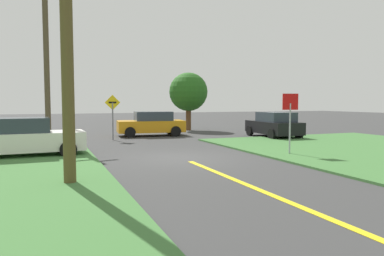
{
  "coord_description": "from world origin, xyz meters",
  "views": [
    {
      "loc": [
        -5.06,
        -13.84,
        2.27
      ],
      "look_at": [
        1.45,
        2.45,
        1.02
      ],
      "focal_mm": 34.29,
      "sensor_mm": 36.0,
      "label": 1
    }
  ],
  "objects": [
    {
      "name": "ground_plane",
      "position": [
        0.0,
        0.0,
        0.0
      ],
      "size": [
        120.0,
        120.0,
        0.0
      ],
      "primitive_type": "plane",
      "color": "#373737"
    },
    {
      "name": "lane_stripe_center",
      "position": [
        0.0,
        -8.0,
        0.01
      ],
      "size": [
        0.2,
        14.0,
        0.01
      ],
      "primitive_type": "cube",
      "color": "yellow",
      "rests_on": "ground"
    },
    {
      "name": "stop_sign",
      "position": [
        4.52,
        -1.02,
        1.82
      ],
      "size": [
        0.67,
        0.2,
        2.62
      ],
      "rotation": [
        0.0,
        0.0,
        2.89
      ],
      "color": "#9EA0A8",
      "rests_on": "ground"
    },
    {
      "name": "parked_car_near_building",
      "position": [
        -5.93,
        2.63,
        0.81
      ],
      "size": [
        4.63,
        2.14,
        1.62
      ],
      "rotation": [
        0.0,
        0.0,
        0.03
      ],
      "color": "white",
      "rests_on": "ground"
    },
    {
      "name": "car_approaching_junction",
      "position": [
        1.49,
        9.88,
        0.81
      ],
      "size": [
        4.54,
        2.46,
        1.62
      ],
      "rotation": [
        0.0,
        0.0,
        3.04
      ],
      "color": "orange",
      "rests_on": "ground"
    },
    {
      "name": "car_on_crossroad",
      "position": [
        8.48,
        5.9,
        0.81
      ],
      "size": [
        2.29,
        4.27,
        1.62
      ],
      "rotation": [
        0.0,
        0.0,
        1.52
      ],
      "color": "black",
      "rests_on": "ground"
    },
    {
      "name": "utility_pole_near",
      "position": [
        -4.49,
        -3.42,
        4.3
      ],
      "size": [
        1.79,
        0.46,
        8.4
      ],
      "color": "brown",
      "rests_on": "ground"
    },
    {
      "name": "utility_pole_mid",
      "position": [
        -4.95,
        8.28,
        4.7
      ],
      "size": [
        1.78,
        0.54,
        9.17
      ],
      "color": "#4E412C",
      "rests_on": "ground"
    },
    {
      "name": "direction_sign",
      "position": [
        -1.39,
        8.02,
        1.67
      ],
      "size": [
        0.91,
        0.08,
        2.68
      ],
      "color": "slate",
      "rests_on": "ground"
    },
    {
      "name": "oak_tree_left",
      "position": [
        5.52,
        13.41,
        3.04
      ],
      "size": [
        3.05,
        3.05,
        4.59
      ],
      "color": "brown",
      "rests_on": "ground"
    }
  ]
}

